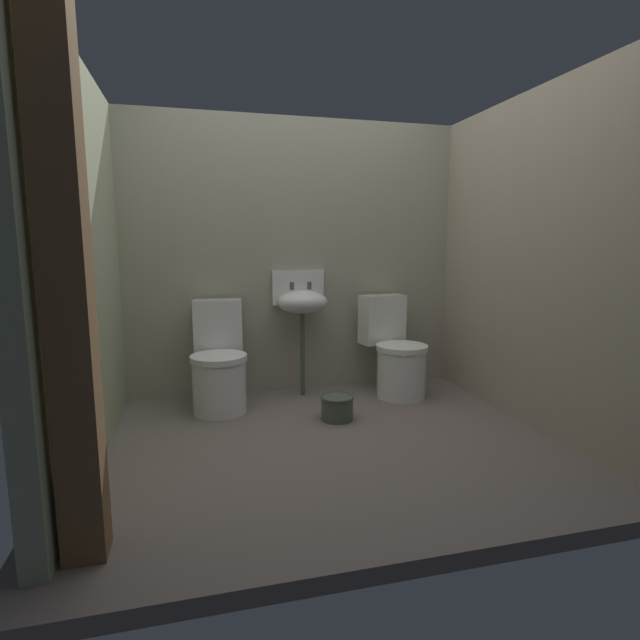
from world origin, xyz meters
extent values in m
cube|color=#71655E|center=(0.00, 0.00, -0.04)|extent=(3.07, 2.53, 0.08)
cube|color=#9D9B84|center=(0.00, 1.11, 1.09)|extent=(3.07, 0.10, 2.17)
cube|color=#98A27D|center=(-1.38, 0.10, 1.09)|extent=(0.10, 2.33, 2.17)
cube|color=tan|center=(1.38, 0.10, 1.09)|extent=(0.10, 2.33, 2.17)
cube|color=brown|center=(-1.23, -0.91, 1.09)|extent=(0.16, 0.16, 2.17)
cylinder|color=white|center=(-0.65, 0.62, 0.19)|extent=(0.40, 0.40, 0.38)
cylinder|color=white|center=(-0.65, 0.62, 0.40)|extent=(0.42, 0.42, 0.04)
cube|color=white|center=(-0.64, 0.92, 0.58)|extent=(0.37, 0.20, 0.40)
cylinder|color=white|center=(0.75, 0.62, 0.19)|extent=(0.44, 0.44, 0.38)
cylinder|color=white|center=(0.75, 0.62, 0.40)|extent=(0.46, 0.46, 0.04)
cube|color=white|center=(0.70, 0.92, 0.58)|extent=(0.39, 0.24, 0.40)
cylinder|color=#4B5548|center=(0.01, 0.87, 0.33)|extent=(0.04, 0.04, 0.66)
ellipsoid|color=white|center=(0.01, 0.87, 0.75)|extent=(0.40, 0.32, 0.18)
cube|color=white|center=(0.01, 1.04, 0.85)|extent=(0.42, 0.04, 0.28)
cylinder|color=#4B5548|center=(-0.06, 0.93, 0.87)|extent=(0.04, 0.04, 0.06)
cylinder|color=#4B5548|center=(0.08, 0.93, 0.87)|extent=(0.04, 0.04, 0.06)
cylinder|color=#4B5548|center=(0.12, 0.27, 0.08)|extent=(0.22, 0.22, 0.16)
torus|color=#475042|center=(0.12, 0.27, 0.16)|extent=(0.24, 0.24, 0.02)
camera|label=1|loc=(-0.79, -2.83, 1.20)|focal=27.53mm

